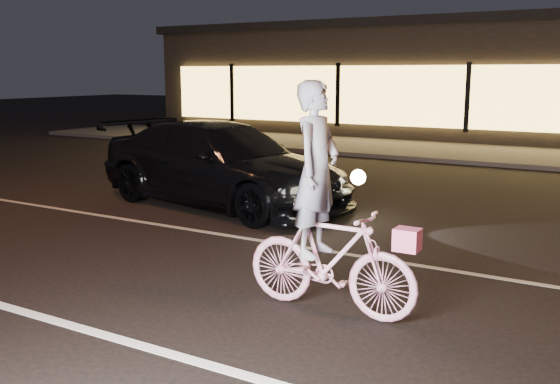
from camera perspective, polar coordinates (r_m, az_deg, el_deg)
The scene contains 7 objects.
ground at distance 7.60m, azimuth -11.66°, elevation -7.58°, with size 90.00×90.00×0.00m, color black.
lane_stripe_near at distance 6.64m, azimuth -20.45°, elevation -10.81°, with size 60.00×0.12×0.01m, color silver.
lane_stripe_far at distance 9.12m, azimuth -3.27°, elevation -4.22°, with size 60.00×0.10×0.01m, color gray.
sidewalk at distance 19.11m, azimuth 15.23°, elevation 3.55°, with size 30.00×4.00×0.12m, color #383533.
storefront at distance 24.79m, azimuth 19.14°, elevation 9.78°, with size 25.40×8.42×4.20m.
cyclist at distance 6.20m, azimuth 4.25°, elevation -3.70°, with size 1.83×0.63×2.31m.
sedan at distance 11.31m, azimuth -5.32°, elevation 2.56°, with size 5.44×2.96×1.50m.
Camera 1 is at (4.86, -5.34, 2.38)m, focal length 40.00 mm.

